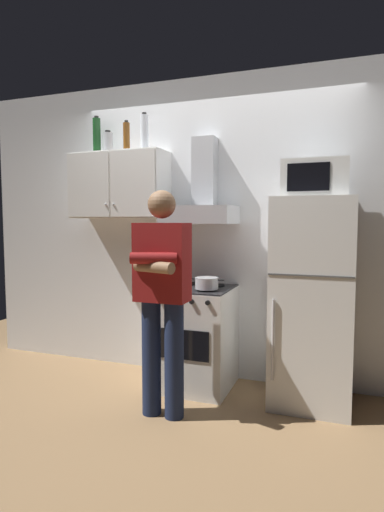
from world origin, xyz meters
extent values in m
plane|color=olive|center=(0.00, 0.00, 0.00)|extent=(7.00, 7.00, 0.00)
cube|color=white|center=(0.00, 0.60, 1.35)|extent=(4.80, 0.10, 2.70)
cube|color=white|center=(-0.85, 0.38, 1.75)|extent=(0.90, 0.34, 0.60)
cube|color=white|center=(-1.07, 0.20, 1.75)|extent=(0.43, 0.01, 0.58)
cube|color=white|center=(-0.62, 0.20, 1.75)|extent=(0.43, 0.01, 0.58)
sphere|color=#B2B2B7|center=(-0.89, 0.19, 1.57)|extent=(0.02, 0.02, 0.02)
sphere|color=#B2B2B7|center=(-0.81, 0.19, 1.57)|extent=(0.02, 0.02, 0.02)
cube|color=white|center=(-0.05, 0.25, 0.42)|extent=(0.60, 0.60, 0.85)
cube|color=black|center=(-0.05, 0.25, 0.86)|extent=(0.59, 0.59, 0.01)
cube|color=black|center=(-0.05, -0.05, 0.45)|extent=(0.42, 0.01, 0.24)
cylinder|color=black|center=(-0.18, 0.13, 0.87)|extent=(0.16, 0.16, 0.01)
cylinder|color=black|center=(0.08, 0.13, 0.87)|extent=(0.16, 0.16, 0.01)
cylinder|color=black|center=(-0.18, 0.37, 0.87)|extent=(0.16, 0.16, 0.01)
cylinder|color=black|center=(0.08, 0.37, 0.87)|extent=(0.16, 0.16, 0.01)
cylinder|color=black|center=(-0.25, -0.06, 0.80)|extent=(0.04, 0.02, 0.04)
cylinder|color=black|center=(-0.12, -0.06, 0.80)|extent=(0.04, 0.02, 0.04)
cylinder|color=black|center=(0.02, -0.06, 0.80)|extent=(0.04, 0.02, 0.04)
cylinder|color=black|center=(0.15, -0.06, 0.80)|extent=(0.04, 0.02, 0.04)
cube|color=#B7BABF|center=(-0.05, 0.33, 1.47)|extent=(0.60, 0.44, 0.15)
cube|color=#B7BABF|center=(-0.05, 0.47, 1.85)|extent=(0.20, 0.16, 0.60)
cube|color=white|center=(0.90, 0.25, 0.80)|extent=(0.60, 0.60, 1.60)
cube|color=#4C4C4C|center=(0.90, -0.05, 1.04)|extent=(0.59, 0.01, 0.01)
cylinder|color=silver|center=(0.65, -0.06, 0.56)|extent=(0.02, 0.02, 0.60)
cube|color=silver|center=(0.90, 0.27, 1.74)|extent=(0.48, 0.36, 0.28)
cube|color=black|center=(0.86, 0.09, 1.74)|extent=(0.30, 0.01, 0.20)
cylinder|color=#192342|center=(-0.19, -0.35, 0.42)|extent=(0.14, 0.14, 0.85)
cylinder|color=#192342|center=(-0.01, -0.35, 0.42)|extent=(0.14, 0.14, 0.85)
cube|color=maroon|center=(-0.10, -0.35, 1.13)|extent=(0.38, 0.20, 0.56)
cylinder|color=maroon|center=(-0.10, -0.49, 1.17)|extent=(0.33, 0.17, 0.08)
cylinder|color=#8C6647|center=(-0.10, -0.49, 1.11)|extent=(0.33, 0.17, 0.08)
sphere|color=#8C6647|center=(-0.10, -0.35, 1.54)|extent=(0.20, 0.20, 0.20)
cylinder|color=#B7BABF|center=(0.08, 0.13, 0.92)|extent=(0.19, 0.19, 0.09)
cylinder|color=black|center=(-0.04, 0.13, 0.95)|extent=(0.05, 0.01, 0.01)
cylinder|color=black|center=(0.20, 0.13, 0.95)|extent=(0.05, 0.01, 0.01)
cylinder|color=brown|center=(-0.77, 0.37, 2.18)|extent=(0.06, 0.06, 0.26)
cylinder|color=black|center=(-0.77, 0.37, 2.32)|extent=(0.03, 0.03, 0.02)
cylinder|color=#B2B5BA|center=(-0.99, 0.42, 2.15)|extent=(0.09, 0.09, 0.19)
cylinder|color=black|center=(-0.99, 0.42, 2.25)|extent=(0.05, 0.05, 0.02)
cylinder|color=#19471E|center=(-1.10, 0.40, 2.22)|extent=(0.07, 0.07, 0.33)
cylinder|color=black|center=(-1.10, 0.40, 2.39)|extent=(0.04, 0.04, 0.02)
cylinder|color=silver|center=(-0.58, 0.36, 2.21)|extent=(0.07, 0.07, 0.31)
cylinder|color=black|center=(-0.58, 0.36, 2.37)|extent=(0.04, 0.04, 0.02)
camera|label=1|loc=(1.12, -3.09, 1.42)|focal=29.61mm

